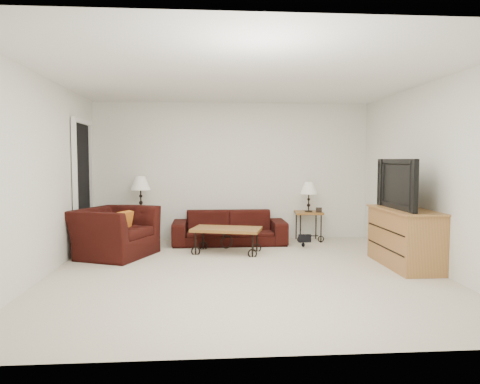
# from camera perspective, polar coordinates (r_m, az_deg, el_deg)

# --- Properties ---
(ground) EXTENTS (5.00, 5.00, 0.00)m
(ground) POSITION_cam_1_polar(r_m,az_deg,el_deg) (5.91, 0.52, -10.21)
(ground) COLOR beige
(ground) RESTS_ON ground
(wall_back) EXTENTS (5.00, 0.02, 2.50)m
(wall_back) POSITION_cam_1_polar(r_m,az_deg,el_deg) (8.22, -0.94, 2.63)
(wall_back) COLOR silver
(wall_back) RESTS_ON ground
(wall_front) EXTENTS (5.00, 0.02, 2.50)m
(wall_front) POSITION_cam_1_polar(r_m,az_deg,el_deg) (3.25, 4.25, 0.37)
(wall_front) COLOR silver
(wall_front) RESTS_ON ground
(wall_left) EXTENTS (0.02, 5.00, 2.50)m
(wall_left) POSITION_cam_1_polar(r_m,az_deg,el_deg) (6.06, -23.77, 1.76)
(wall_left) COLOR silver
(wall_left) RESTS_ON ground
(wall_right) EXTENTS (0.02, 5.00, 2.50)m
(wall_right) POSITION_cam_1_polar(r_m,az_deg,el_deg) (6.44, 23.28, 1.89)
(wall_right) COLOR silver
(wall_right) RESTS_ON ground
(ceiling) EXTENTS (5.00, 5.00, 0.00)m
(ceiling) POSITION_cam_1_polar(r_m,az_deg,el_deg) (5.82, 0.54, 14.38)
(ceiling) COLOR white
(ceiling) RESTS_ON wall_back
(doorway) EXTENTS (0.08, 0.94, 2.04)m
(doorway) POSITION_cam_1_polar(r_m,az_deg,el_deg) (7.63, -19.39, 0.56)
(doorway) COLOR black
(doorway) RESTS_ON ground
(sofa) EXTENTS (1.96, 0.76, 0.57)m
(sofa) POSITION_cam_1_polar(r_m,az_deg,el_deg) (7.83, -1.36, -4.54)
(sofa) COLOR black
(sofa) RESTS_ON ground
(side_table_left) EXTENTS (0.60, 0.60, 0.59)m
(side_table_left) POSITION_cam_1_polar(r_m,az_deg,el_deg) (8.07, -12.44, -4.31)
(side_table_left) COLOR brown
(side_table_left) RESTS_ON ground
(side_table_right) EXTENTS (0.53, 0.53, 0.53)m
(side_table_right) POSITION_cam_1_polar(r_m,az_deg,el_deg) (8.21, 8.68, -4.32)
(side_table_right) COLOR brown
(side_table_right) RESTS_ON ground
(lamp_left) EXTENTS (0.37, 0.37, 0.59)m
(lamp_left) POSITION_cam_1_polar(r_m,az_deg,el_deg) (8.01, -12.51, -0.15)
(lamp_left) COLOR black
(lamp_left) RESTS_ON side_table_left
(lamp_right) EXTENTS (0.33, 0.33, 0.53)m
(lamp_right) POSITION_cam_1_polar(r_m,az_deg,el_deg) (8.14, 8.72, -0.61)
(lamp_right) COLOR black
(lamp_right) RESTS_ON side_table_right
(photo_frame_left) EXTENTS (0.12, 0.05, 0.10)m
(photo_frame_left) POSITION_cam_1_polar(r_m,az_deg,el_deg) (7.91, -13.71, -2.00)
(photo_frame_left) COLOR black
(photo_frame_left) RESTS_ON side_table_left
(photo_frame_right) EXTENTS (0.11, 0.05, 0.09)m
(photo_frame_right) POSITION_cam_1_polar(r_m,az_deg,el_deg) (8.06, 9.99, -2.26)
(photo_frame_right) COLOR black
(photo_frame_right) RESTS_ON side_table_right
(coffee_table) EXTENTS (1.17, 0.83, 0.40)m
(coffee_table) POSITION_cam_1_polar(r_m,az_deg,el_deg) (7.08, -1.69, -6.17)
(coffee_table) COLOR brown
(coffee_table) RESTS_ON ground
(armchair) EXTENTS (1.35, 1.43, 0.73)m
(armchair) POSITION_cam_1_polar(r_m,az_deg,el_deg) (7.07, -15.66, -4.95)
(armchair) COLOR black
(armchair) RESTS_ON ground
(throw_pillow) EXTENTS (0.21, 0.34, 0.33)m
(throw_pillow) POSITION_cam_1_polar(r_m,az_deg,el_deg) (6.98, -14.56, -3.78)
(throw_pillow) COLOR orange
(throw_pillow) RESTS_ON armchair
(tv_stand) EXTENTS (0.55, 1.32, 0.79)m
(tv_stand) POSITION_cam_1_polar(r_m,az_deg,el_deg) (6.58, 20.20, -5.46)
(tv_stand) COLOR #A6763D
(tv_stand) RESTS_ON ground
(television) EXTENTS (0.16, 1.18, 0.68)m
(television) POSITION_cam_1_polar(r_m,az_deg,el_deg) (6.49, 20.20, 0.96)
(television) COLOR black
(television) RESTS_ON tv_stand
(backpack) EXTENTS (0.39, 0.35, 0.41)m
(backpack) POSITION_cam_1_polar(r_m,az_deg,el_deg) (7.61, 8.05, -5.44)
(backpack) COLOR black
(backpack) RESTS_ON ground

